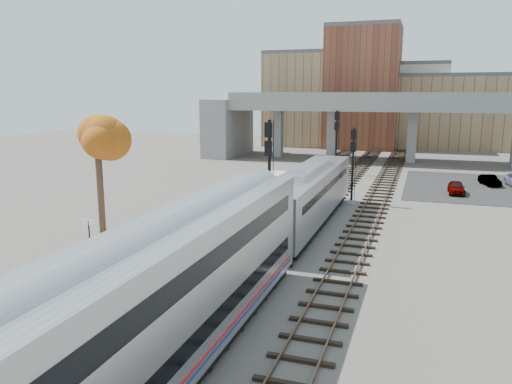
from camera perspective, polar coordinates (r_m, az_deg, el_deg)
The scene contains 16 objects.
ground at distance 29.39m, azimuth 0.43°, elevation -7.50°, with size 160.00×160.00×0.00m, color #47423D.
platform at distance 32.24m, azimuth -11.96°, elevation -5.71°, with size 4.50×60.00×0.35m, color #9E9E99.
yellow_strip at distance 31.29m, azimuth -8.96°, elevation -5.78°, with size 0.70×60.00×0.01m, color yellow.
tracks at distance 40.79m, azimuth 7.21°, elevation -2.10°, with size 10.70×95.00×0.25m.
overpass at distance 71.61m, azimuth 15.82°, elevation 7.95°, with size 54.00×12.00×9.50m.
buildings_far at distance 93.30m, azimuth 14.37°, elevation 9.99°, with size 43.00×21.00×20.60m.
parking_lot at distance 55.48m, azimuth 23.89°, elevation 0.52°, with size 14.00×18.00×0.04m, color black.
locomotive at distance 36.05m, azimuth 5.97°, elevation -0.27°, with size 3.02×19.05×4.10m.
coach at distance 15.65m, azimuth -13.38°, elevation -14.28°, with size 3.03×25.00×5.00m.
signal_mast_near at distance 33.65m, azimuth 1.49°, elevation 1.85°, with size 0.60×0.64×7.71m.
signal_mast_mid at distance 43.42m, azimuth 10.97°, elevation 2.75°, with size 0.60×0.64×6.57m.
signal_mast_far at distance 59.30m, azimuth 9.15°, elevation 5.66°, with size 0.60×0.64×7.47m.
station_sign at distance 29.10m, azimuth -18.54°, elevation -4.22°, with size 0.90×0.08×2.27m.
tree at distance 33.99m, azimuth -17.65°, elevation 5.12°, with size 3.60×3.60×8.25m.
car_a at distance 50.83m, azimuth 21.92°, elevation 0.48°, with size 1.44×3.57×1.22m, color #99999E.
car_b at distance 56.76m, azimuth 25.15°, elevation 1.22°, with size 1.16×3.32×1.09m, color #99999E.
Camera 1 is at (8.73, -26.41, 9.48)m, focal length 35.00 mm.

